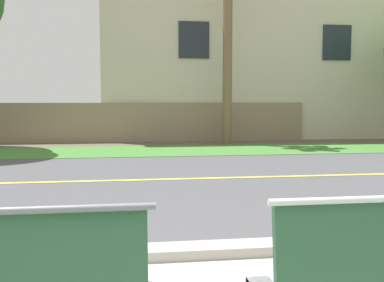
{
  "coord_description": "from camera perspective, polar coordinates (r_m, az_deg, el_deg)",
  "views": [
    {
      "loc": [
        -0.39,
        -1.73,
        1.49
      ],
      "look_at": [
        0.34,
        3.54,
        1.0
      ],
      "focal_mm": 41.62,
      "sensor_mm": 36.0,
      "label": 1
    }
  ],
  "objects": [
    {
      "name": "ground_plane",
      "position": [
        9.85,
        -5.49,
        -3.47
      ],
      "size": [
        140.0,
        140.0,
        0.0
      ],
      "primitive_type": "plane",
      "color": "#665B4C"
    },
    {
      "name": "curb_edge",
      "position": [
        4.34,
        -2.35,
        -14.04
      ],
      "size": [
        44.0,
        0.3,
        0.11
      ],
      "primitive_type": "cube",
      "color": "#ADA89E",
      "rests_on": "ground_plane"
    },
    {
      "name": "street_asphalt",
      "position": [
        8.37,
        -5.07,
        -4.99
      ],
      "size": [
        52.0,
        8.0,
        0.01
      ],
      "primitive_type": "cube",
      "color": "#515156",
      "rests_on": "ground_plane"
    },
    {
      "name": "road_centre_line",
      "position": [
        8.37,
        -5.07,
        -4.95
      ],
      "size": [
        48.0,
        0.14,
        0.01
      ],
      "primitive_type": "cube",
      "color": "#E0CC4C",
      "rests_on": "ground_plane"
    },
    {
      "name": "far_verge_grass",
      "position": [
        13.07,
        -6.07,
        -1.29
      ],
      "size": [
        48.0,
        2.8,
        0.02
      ],
      "primitive_type": "cube",
      "color": "#478438",
      "rests_on": "ground_plane"
    },
    {
      "name": "garden_wall",
      "position": [
        16.03,
        -8.52,
        2.37
      ],
      "size": [
        13.0,
        0.36,
        1.4
      ],
      "primitive_type": "cube",
      "color": "gray",
      "rests_on": "ground_plane"
    },
    {
      "name": "house_across_street",
      "position": [
        19.96,
        6.77,
        11.43
      ],
      "size": [
        12.97,
        6.91,
        7.21
      ],
      "color": "beige",
      "rests_on": "ground_plane"
    }
  ]
}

